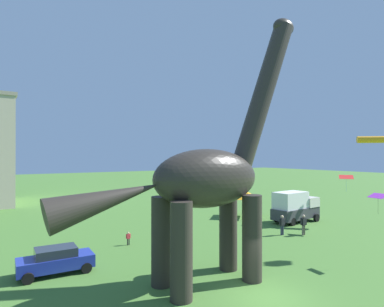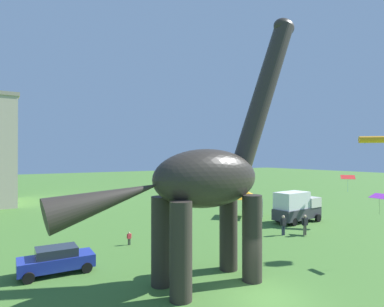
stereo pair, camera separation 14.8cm
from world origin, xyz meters
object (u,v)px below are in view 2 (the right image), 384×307
at_px(person_photographer, 129,237).
at_px(parked_sedan_left, 56,260).
at_px(festival_canopy_tent, 245,194).
at_px(person_watching_child, 283,223).
at_px(dinosaur_sculpture, 206,178).
at_px(kite_apex, 348,177).
at_px(kite_mid_left, 379,196).
at_px(kite_drifting, 371,140).
at_px(person_far_spectator, 305,223).
at_px(parked_box_truck, 296,206).

bearing_deg(person_photographer, parked_sedan_left, -104.16).
height_order(parked_sedan_left, festival_canopy_tent, festival_canopy_tent).
relative_size(parked_sedan_left, person_watching_child, 2.45).
bearing_deg(dinosaur_sculpture, parked_sedan_left, 136.61).
relative_size(dinosaur_sculpture, person_photographer, 15.68).
xyz_separation_m(dinosaur_sculpture, kite_apex, (17.90, 3.06, -0.76)).
distance_m(kite_apex, kite_mid_left, 9.26).
bearing_deg(dinosaur_sculpture, kite_drifting, 7.79).
bearing_deg(person_photographer, person_far_spectator, 24.93).
bearing_deg(person_far_spectator, parked_sedan_left, 120.28).
relative_size(dinosaur_sculpture, parked_sedan_left, 3.74).
bearing_deg(parked_sedan_left, parked_box_truck, 7.22).
bearing_deg(dinosaur_sculpture, person_watching_child, 21.87).
relative_size(dinosaur_sculpture, person_watching_child, 9.17).
xyz_separation_m(person_far_spectator, person_watching_child, (-1.58, 1.02, -0.03)).
height_order(dinosaur_sculpture, parked_box_truck, dinosaur_sculpture).
height_order(dinosaur_sculpture, person_watching_child, dinosaur_sculpture).
xyz_separation_m(person_far_spectator, kite_apex, (4.63, -1.09, 3.90)).
relative_size(parked_sedan_left, kite_mid_left, 3.21).
bearing_deg(person_watching_child, person_far_spectator, 78.59).
xyz_separation_m(parked_sedan_left, person_watching_child, (18.41, -0.77, 0.25)).
xyz_separation_m(parked_box_truck, kite_drifting, (6.63, -4.16, 6.98)).
distance_m(festival_canopy_tent, kite_mid_left, 17.11).
bearing_deg(kite_drifting, dinosaur_sculpture, -170.25).
relative_size(person_photographer, person_watching_child, 0.58).
distance_m(person_photographer, kite_mid_left, 17.95).
height_order(dinosaur_sculpture, kite_apex, dinosaur_sculpture).
xyz_separation_m(dinosaur_sculpture, person_photographer, (-0.88, 9.39, -5.14)).
bearing_deg(festival_canopy_tent, parked_box_truck, -64.22).
relative_size(parked_sedan_left, parked_box_truck, 0.74).
height_order(person_far_spectator, person_watching_child, person_far_spectator).
bearing_deg(person_photographer, festival_canopy_tent, 59.72).
distance_m(person_photographer, festival_canopy_tent, 16.03).
distance_m(person_watching_child, kite_apex, 7.65).
height_order(festival_canopy_tent, kite_mid_left, kite_mid_left).
bearing_deg(festival_canopy_tent, dinosaur_sculpture, -137.39).
bearing_deg(dinosaur_sculpture, kite_mid_left, -18.47).
bearing_deg(person_photographer, parked_box_truck, 41.53).
bearing_deg(kite_apex, person_photographer, 161.37).
bearing_deg(person_far_spectator, kite_mid_left, -159.99).
bearing_deg(parked_sedan_left, dinosaur_sculpture, -39.71).
height_order(parked_sedan_left, kite_apex, kite_apex).
distance_m(dinosaur_sculpture, person_photographer, 10.74).
distance_m(person_far_spectator, festival_canopy_tent, 9.42).
bearing_deg(kite_drifting, parked_box_truck, 147.90).
distance_m(dinosaur_sculpture, kite_drifting, 24.16).
distance_m(parked_box_truck, festival_canopy_tent, 5.78).
bearing_deg(person_watching_child, kite_apex, 92.62).
relative_size(parked_box_truck, kite_mid_left, 4.33).
bearing_deg(kite_drifting, person_far_spectator, 179.54).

